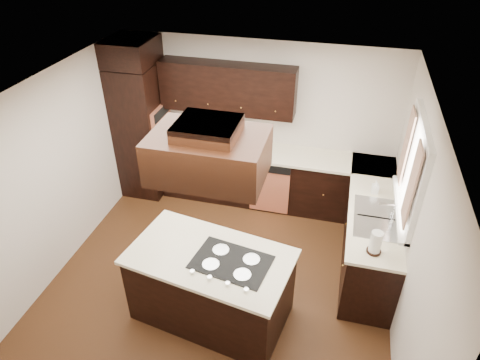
# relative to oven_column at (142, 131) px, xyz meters

# --- Properties ---
(floor) EXTENTS (4.20, 4.20, 0.02)m
(floor) POSITION_rel_oven_column_xyz_m (1.78, -1.71, -1.07)
(floor) COLOR brown
(floor) RESTS_ON ground
(ceiling) EXTENTS (4.20, 4.20, 0.02)m
(ceiling) POSITION_rel_oven_column_xyz_m (1.78, -1.71, 1.45)
(ceiling) COLOR white
(ceiling) RESTS_ON ground
(wall_back) EXTENTS (4.20, 0.02, 2.50)m
(wall_back) POSITION_rel_oven_column_xyz_m (1.78, 0.40, 0.19)
(wall_back) COLOR beige
(wall_back) RESTS_ON ground
(wall_left) EXTENTS (0.02, 4.20, 2.50)m
(wall_left) POSITION_rel_oven_column_xyz_m (-0.33, -1.71, 0.19)
(wall_left) COLOR beige
(wall_left) RESTS_ON ground
(wall_right) EXTENTS (0.02, 4.20, 2.50)m
(wall_right) POSITION_rel_oven_column_xyz_m (3.88, -1.71, 0.19)
(wall_right) COLOR beige
(wall_right) RESTS_ON ground
(oven_column) EXTENTS (0.65, 0.75, 2.12)m
(oven_column) POSITION_rel_oven_column_xyz_m (0.00, 0.00, 0.00)
(oven_column) COLOR black
(oven_column) RESTS_ON floor
(wall_oven_face) EXTENTS (0.05, 0.62, 0.78)m
(wall_oven_face) POSITION_rel_oven_column_xyz_m (0.35, 0.00, 0.06)
(wall_oven_face) COLOR #CC6C4B
(wall_oven_face) RESTS_ON oven_column
(base_cabinets_back) EXTENTS (2.93, 0.60, 0.88)m
(base_cabinets_back) POSITION_rel_oven_column_xyz_m (1.81, 0.09, -0.62)
(base_cabinets_back) COLOR black
(base_cabinets_back) RESTS_ON floor
(base_cabinets_right) EXTENTS (0.60, 2.40, 0.88)m
(base_cabinets_right) POSITION_rel_oven_column_xyz_m (3.58, -0.80, -0.62)
(base_cabinets_right) COLOR black
(base_cabinets_right) RESTS_ON floor
(countertop_back) EXTENTS (2.93, 0.63, 0.04)m
(countertop_back) POSITION_rel_oven_column_xyz_m (1.81, 0.08, -0.16)
(countertop_back) COLOR #F7ECC9
(countertop_back) RESTS_ON base_cabinets_back
(countertop_right) EXTENTS (0.63, 2.40, 0.04)m
(countertop_right) POSITION_rel_oven_column_xyz_m (3.56, -0.80, -0.16)
(countertop_right) COLOR #F7ECC9
(countertop_right) RESTS_ON base_cabinets_right
(upper_cabinets) EXTENTS (2.00, 0.34, 0.72)m
(upper_cabinets) POSITION_rel_oven_column_xyz_m (1.34, 0.23, 0.75)
(upper_cabinets) COLOR black
(upper_cabinets) RESTS_ON wall_back
(dishwasher_front) EXTENTS (0.60, 0.05, 0.72)m
(dishwasher_front) POSITION_rel_oven_column_xyz_m (2.10, -0.20, -0.66)
(dishwasher_front) COLOR #CC6C4B
(dishwasher_front) RESTS_ON floor
(window_frame) EXTENTS (0.06, 1.32, 1.12)m
(window_frame) POSITION_rel_oven_column_xyz_m (3.85, -1.16, 0.59)
(window_frame) COLOR white
(window_frame) RESTS_ON wall_right
(window_pane) EXTENTS (0.00, 1.20, 1.00)m
(window_pane) POSITION_rel_oven_column_xyz_m (3.87, -1.16, 0.59)
(window_pane) COLOR white
(window_pane) RESTS_ON wall_right
(curtain_left) EXTENTS (0.02, 0.34, 0.90)m
(curtain_left) POSITION_rel_oven_column_xyz_m (3.79, -1.57, 0.64)
(curtain_left) COLOR beige
(curtain_left) RESTS_ON wall_right
(curtain_right) EXTENTS (0.02, 0.34, 0.90)m
(curtain_right) POSITION_rel_oven_column_xyz_m (3.79, -0.74, 0.64)
(curtain_right) COLOR beige
(curtain_right) RESTS_ON wall_right
(sink_rim) EXTENTS (0.52, 0.84, 0.01)m
(sink_rim) POSITION_rel_oven_column_xyz_m (3.58, -1.16, -0.14)
(sink_rim) COLOR silver
(sink_rim) RESTS_ON countertop_right
(island) EXTENTS (1.82, 1.19, 0.88)m
(island) POSITION_rel_oven_column_xyz_m (1.84, -2.27, -0.62)
(island) COLOR black
(island) RESTS_ON floor
(island_top) EXTENTS (1.89, 1.26, 0.04)m
(island_top) POSITION_rel_oven_column_xyz_m (1.84, -2.27, -0.16)
(island_top) COLOR #F7ECC9
(island_top) RESTS_ON island
(cooktop) EXTENTS (0.88, 0.66, 0.01)m
(cooktop) POSITION_rel_oven_column_xyz_m (2.09, -2.31, -0.13)
(cooktop) COLOR black
(cooktop) RESTS_ON island_top
(range_hood) EXTENTS (1.05, 0.72, 0.42)m
(range_hood) POSITION_rel_oven_column_xyz_m (1.88, -2.25, 1.10)
(range_hood) COLOR black
(range_hood) RESTS_ON ceiling
(hood_duct) EXTENTS (0.55, 0.50, 0.13)m
(hood_duct) POSITION_rel_oven_column_xyz_m (1.88, -2.25, 1.38)
(hood_duct) COLOR black
(hood_duct) RESTS_ON ceiling
(blender_base) EXTENTS (0.15, 0.15, 0.10)m
(blender_base) POSITION_rel_oven_column_xyz_m (0.56, 0.02, -0.09)
(blender_base) COLOR silver
(blender_base) RESTS_ON countertop_back
(blender_pitcher) EXTENTS (0.13, 0.13, 0.26)m
(blender_pitcher) POSITION_rel_oven_column_xyz_m (0.56, 0.02, 0.09)
(blender_pitcher) COLOR silver
(blender_pitcher) RESTS_ON blender_base
(spice_rack) EXTENTS (0.40, 0.25, 0.33)m
(spice_rack) POSITION_rel_oven_column_xyz_m (1.41, 0.06, 0.02)
(spice_rack) COLOR black
(spice_rack) RESTS_ON countertop_back
(mixing_bowl) EXTENTS (0.29, 0.29, 0.06)m
(mixing_bowl) POSITION_rel_oven_column_xyz_m (0.59, 0.10, -0.11)
(mixing_bowl) COLOR white
(mixing_bowl) RESTS_ON countertop_back
(soap_bottle) EXTENTS (0.10, 0.10, 0.19)m
(soap_bottle) POSITION_rel_oven_column_xyz_m (3.55, -0.63, -0.05)
(soap_bottle) COLOR white
(soap_bottle) RESTS_ON countertop_right
(paper_towel) EXTENTS (0.17, 0.17, 0.27)m
(paper_towel) POSITION_rel_oven_column_xyz_m (3.54, -1.78, -0.00)
(paper_towel) COLOR white
(paper_towel) RESTS_ON countertop_right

